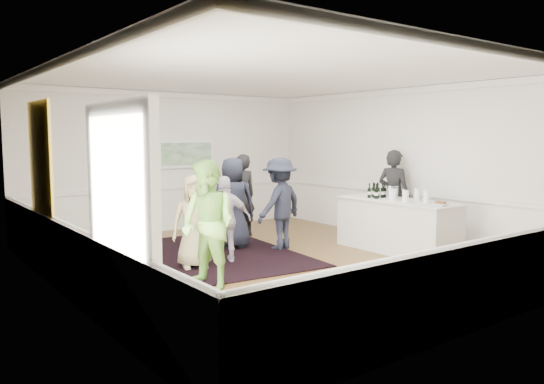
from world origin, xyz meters
TOP-DOWN VIEW (x-y plane):
  - floor at (0.00, 0.00)m, footprint 8.00×8.00m
  - ceiling at (0.00, 0.00)m, footprint 7.00×8.00m
  - wall_left at (-3.50, 0.00)m, footprint 0.02×8.00m
  - wall_right at (3.50, 0.00)m, footprint 0.02×8.00m
  - wall_back at (0.00, 4.00)m, footprint 7.00×0.02m
  - wall_front at (0.00, -4.00)m, footprint 7.00×0.02m
  - wainscoting at (0.00, 0.00)m, footprint 7.00×8.00m
  - mirror at (-3.45, 1.30)m, footprint 0.05×1.25m
  - doorway at (-3.45, -1.90)m, footprint 0.10×1.78m
  - landscape_painting at (0.40, 3.95)m, footprint 1.44×0.06m
  - area_rug at (-0.63, 1.18)m, footprint 3.34×4.17m
  - serving_table at (2.42, -0.70)m, footprint 0.92×2.43m
  - bartender at (3.20, 0.07)m, footprint 0.61×0.78m
  - guest_tan at (-1.29, 0.47)m, footprint 0.88×0.72m
  - guest_green at (-1.69, -0.69)m, footprint 0.92×1.06m
  - guest_lilac at (-0.67, 0.49)m, footprint 0.95×0.74m
  - guest_dark_a at (0.77, 0.82)m, footprint 1.28×0.93m
  - guest_dark_b at (0.90, 2.37)m, footprint 0.70×0.50m
  - guest_navy at (0.07, 1.42)m, footprint 1.02×0.85m
  - wine_bottles at (2.40, -0.19)m, footprint 0.40×0.33m
  - juice_pitchers at (2.40, -1.01)m, footprint 0.43×0.69m
  - ice_bucket at (2.52, -0.45)m, footprint 0.26×0.26m
  - nut_bowl at (2.35, -1.70)m, footprint 0.26×0.26m

SIDE VIEW (x-z plane):
  - floor at x=0.00m, z-range 0.00..0.00m
  - area_rug at x=-0.63m, z-range 0.00..0.02m
  - serving_table at x=2.42m, z-range 0.00..0.99m
  - wainscoting at x=0.00m, z-range 0.00..1.00m
  - guest_lilac at x=-0.67m, z-range 0.00..1.51m
  - guest_tan at x=-1.29m, z-range 0.00..1.56m
  - guest_dark_a at x=0.77m, z-range 0.00..1.78m
  - guest_navy at x=0.07m, z-range 0.00..1.79m
  - guest_dark_b at x=0.90m, z-range 0.00..1.80m
  - guest_green at x=-1.69m, z-range 0.00..1.86m
  - bartender at x=3.20m, z-range 0.00..1.91m
  - nut_bowl at x=2.35m, z-range 0.98..1.06m
  - ice_bucket at x=2.52m, z-range 0.98..1.22m
  - juice_pitchers at x=2.40m, z-range 0.98..1.22m
  - wine_bottles at x=2.40m, z-range 0.98..1.29m
  - doorway at x=-3.45m, z-range 0.14..2.70m
  - wall_left at x=-3.50m, z-range 0.00..3.20m
  - wall_right at x=3.50m, z-range 0.00..3.20m
  - wall_back at x=0.00m, z-range 0.00..3.20m
  - wall_front at x=0.00m, z-range 0.00..3.20m
  - landscape_painting at x=0.40m, z-range 1.45..2.11m
  - mirror at x=-3.45m, z-range 0.88..2.73m
  - ceiling at x=0.00m, z-range 3.19..3.21m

